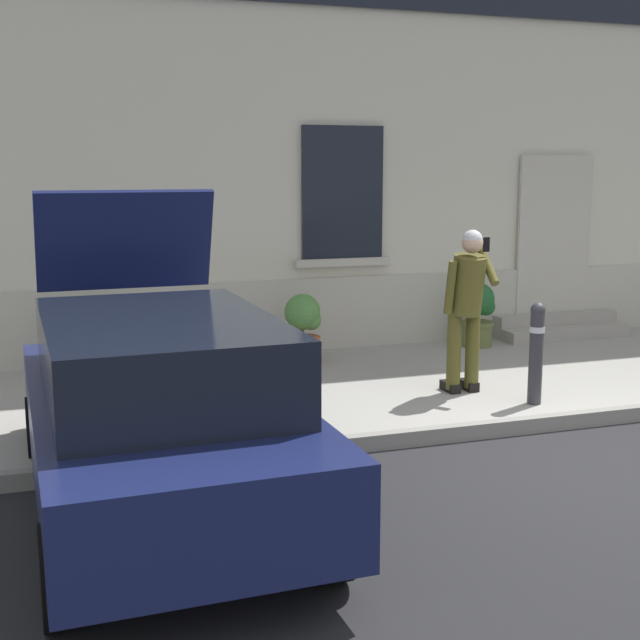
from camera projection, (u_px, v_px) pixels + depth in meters
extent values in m
plane|color=#232326|center=(606.00, 461.00, 7.45)|extent=(80.00, 80.00, 0.00)
cube|color=#99968E|center=(456.00, 379.00, 10.05)|extent=(24.00, 3.60, 0.15)
cube|color=gray|center=(546.00, 423.00, 8.31)|extent=(24.00, 0.12, 0.15)
cube|color=beige|center=(378.00, 76.00, 11.74)|extent=(24.00, 1.40, 7.50)
cube|color=#BCB7A8|center=(396.00, 315.00, 11.63)|extent=(24.00, 0.08, 1.10)
cube|color=#1E472D|center=(553.00, 239.00, 12.21)|extent=(1.00, 0.08, 2.10)
cube|color=#BCB7A8|center=(554.00, 235.00, 12.18)|extent=(1.16, 0.06, 2.24)
cube|color=black|center=(343.00, 193.00, 11.08)|extent=(1.10, 0.06, 1.70)
cube|color=#BCB7A8|center=(343.00, 262.00, 11.21)|extent=(1.30, 0.12, 0.10)
cube|color=#9E998E|center=(567.00, 333.00, 12.01)|extent=(1.90, 0.32, 0.16)
cube|color=#9E998E|center=(554.00, 324.00, 12.30)|extent=(1.90, 0.32, 0.32)
cube|color=#161E4C|center=(159.00, 432.00, 6.24)|extent=(1.85, 4.04, 0.64)
cube|color=black|center=(159.00, 356.00, 5.99)|extent=(1.60, 2.44, 0.56)
cube|color=black|center=(124.00, 394.00, 8.14)|extent=(1.66, 0.14, 0.20)
cube|color=yellow|center=(123.00, 375.00, 8.11)|extent=(0.52, 0.03, 0.12)
cube|color=#B21414|center=(38.00, 355.00, 7.80)|extent=(0.16, 0.04, 0.18)
cube|color=#B21414|center=(201.00, 343.00, 8.31)|extent=(0.16, 0.04, 0.18)
cube|color=#161E4C|center=(126.00, 240.00, 7.36)|extent=(1.50, 0.40, 0.87)
cylinder|color=black|center=(59.00, 575.00, 4.73)|extent=(0.21, 0.60, 0.60)
cylinder|color=black|center=(328.00, 534.00, 5.27)|extent=(0.21, 0.60, 0.60)
cylinder|color=black|center=(39.00, 431.00, 7.32)|extent=(0.21, 0.60, 0.60)
cylinder|color=black|center=(221.00, 413.00, 7.86)|extent=(0.21, 0.60, 0.60)
cylinder|color=#333338|center=(536.00, 358.00, 8.64)|extent=(0.14, 0.14, 0.95)
sphere|color=#333338|center=(538.00, 310.00, 8.55)|extent=(0.15, 0.15, 0.15)
cylinder|color=silver|center=(537.00, 329.00, 8.59)|extent=(0.15, 0.15, 0.06)
cylinder|color=#333338|center=(211.00, 384.00, 7.59)|extent=(0.14, 0.14, 0.95)
sphere|color=#333338|center=(210.00, 330.00, 7.51)|extent=(0.15, 0.15, 0.15)
cylinder|color=silver|center=(210.00, 352.00, 7.54)|extent=(0.15, 0.15, 0.06)
cylinder|color=#514C1E|center=(454.00, 351.00, 9.07)|extent=(0.15, 0.15, 0.82)
cube|color=black|center=(450.00, 387.00, 9.20)|extent=(0.12, 0.28, 0.10)
cylinder|color=#514C1E|center=(472.00, 350.00, 9.14)|extent=(0.15, 0.15, 0.82)
cube|color=black|center=(468.00, 385.00, 9.27)|extent=(0.12, 0.28, 0.10)
cylinder|color=#514C1E|center=(467.00, 285.00, 8.93)|extent=(0.34, 0.44, 0.67)
sphere|color=tan|center=(472.00, 243.00, 8.78)|extent=(0.22, 0.22, 0.22)
sphere|color=silver|center=(472.00, 240.00, 8.78)|extent=(0.21, 0.21, 0.21)
cylinder|color=#514C1E|center=(450.00, 287.00, 8.83)|extent=(0.09, 0.18, 0.57)
cylinder|color=#514C1E|center=(487.00, 265.00, 8.92)|extent=(0.09, 0.42, 0.42)
cube|color=black|center=(486.00, 244.00, 8.81)|extent=(0.07, 0.02, 0.15)
cylinder|color=#2D2D30|center=(87.00, 358.00, 10.02)|extent=(0.40, 0.40, 0.34)
cylinder|color=#2D2D30|center=(87.00, 347.00, 10.00)|extent=(0.44, 0.44, 0.05)
cylinder|color=#47331E|center=(86.00, 334.00, 9.97)|extent=(0.04, 0.04, 0.24)
sphere|color=#4C843D|center=(85.00, 319.00, 9.94)|extent=(0.44, 0.44, 0.44)
sphere|color=#4C843D|center=(95.00, 327.00, 9.94)|extent=(0.24, 0.24, 0.24)
cylinder|color=#B25B38|center=(303.00, 350.00, 10.49)|extent=(0.40, 0.40, 0.34)
cylinder|color=#B25B38|center=(302.00, 339.00, 10.46)|extent=(0.44, 0.44, 0.05)
cylinder|color=#47331E|center=(302.00, 326.00, 10.44)|extent=(0.04, 0.04, 0.24)
sphere|color=#4C843D|center=(302.00, 312.00, 10.41)|extent=(0.44, 0.44, 0.44)
sphere|color=#4C843D|center=(311.00, 320.00, 10.41)|extent=(0.24, 0.24, 0.24)
cylinder|color=#606B38|center=(477.00, 334.00, 11.51)|extent=(0.40, 0.40, 0.34)
cylinder|color=#606B38|center=(477.00, 323.00, 11.48)|extent=(0.44, 0.44, 0.05)
cylinder|color=#47331E|center=(478.00, 312.00, 11.45)|extent=(0.04, 0.04, 0.24)
sphere|color=#1E5628|center=(478.00, 299.00, 11.42)|extent=(0.44, 0.44, 0.44)
sphere|color=#1E5628|center=(486.00, 307.00, 11.43)|extent=(0.24, 0.24, 0.24)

